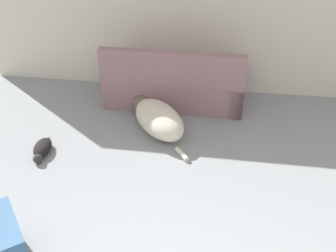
{
  "coord_description": "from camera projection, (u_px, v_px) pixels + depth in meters",
  "views": [
    {
      "loc": [
        0.37,
        -0.78,
        2.54
      ],
      "look_at": [
        -0.12,
        2.37,
        0.64
      ],
      "focal_mm": 40.0,
      "sensor_mm": 36.0,
      "label": 1
    }
  ],
  "objects": [
    {
      "name": "cat",
      "position": [
        42.0,
        149.0,
        4.39
      ],
      "size": [
        0.27,
        0.56,
        0.13
      ],
      "rotation": [
        0.0,
        0.0,
        4.91
      ],
      "color": "black",
      "rests_on": "ground_plane"
    },
    {
      "name": "dog",
      "position": [
        157.0,
        118.0,
        4.79
      ],
      "size": [
        1.0,
        1.26,
        0.37
      ],
      "rotation": [
        0.0,
        0.0,
        2.2
      ],
      "color": "beige",
      "rests_on": "ground_plane"
    },
    {
      "name": "wall_back",
      "position": [
        201.0,
        9.0,
        5.36
      ],
      "size": [
        6.77,
        0.06,
        2.48
      ],
      "color": "beige",
      "rests_on": "ground_plane"
    },
    {
      "name": "couch",
      "position": [
        174.0,
        86.0,
        5.38
      ],
      "size": [
        1.97,
        0.81,
        0.89
      ],
      "rotation": [
        0.0,
        0.0,
        3.13
      ],
      "color": "gray",
      "rests_on": "ground_plane"
    }
  ]
}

